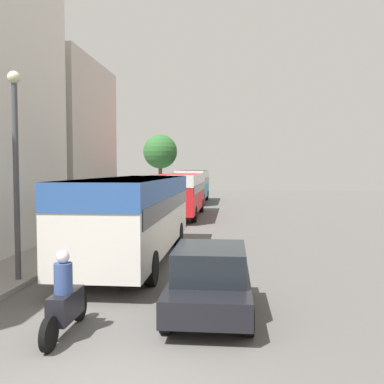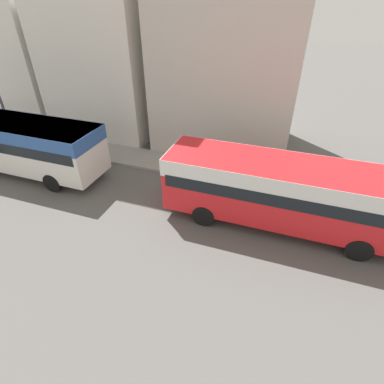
% 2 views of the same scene
% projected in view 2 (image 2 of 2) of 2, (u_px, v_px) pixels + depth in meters
% --- Properties ---
extents(building_corner, '(6.39, 8.46, 8.87)m').
position_uv_depth(building_corner, '(16.00, 56.00, 22.66)').
color(building_corner, silver).
rests_on(building_corner, ground_plane).
extents(building_midblock, '(5.85, 7.00, 13.66)m').
position_uv_depth(building_midblock, '(101.00, 24.00, 18.84)').
color(building_midblock, silver).
rests_on(building_midblock, ground_plane).
extents(building_far_terrace, '(5.98, 8.19, 9.66)m').
position_uv_depth(building_far_terrace, '(229.00, 67.00, 17.72)').
color(building_far_terrace, beige).
rests_on(building_far_terrace, ground_plane).
extents(bus_lead, '(2.64, 10.16, 2.99)m').
position_uv_depth(bus_lead, '(14.00, 139.00, 16.23)').
color(bus_lead, silver).
rests_on(bus_lead, ground_plane).
extents(bus_following, '(2.67, 10.04, 2.96)m').
position_uv_depth(bus_following, '(285.00, 187.00, 12.35)').
color(bus_following, red).
rests_on(bus_following, ground_plane).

